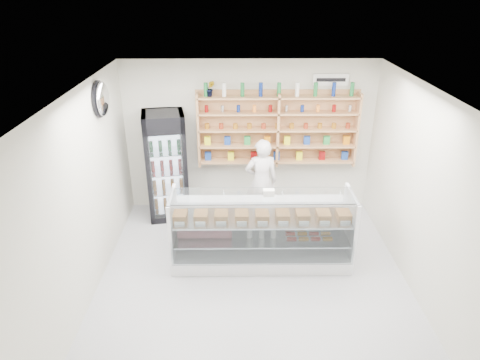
{
  "coord_description": "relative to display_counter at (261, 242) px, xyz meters",
  "views": [
    {
      "loc": [
        -0.25,
        -4.9,
        4.03
      ],
      "look_at": [
        -0.18,
        0.9,
        1.29
      ],
      "focal_mm": 32.0,
      "sensor_mm": 36.0,
      "label": 1
    }
  ],
  "objects": [
    {
      "name": "drinks_cooler",
      "position": [
        -1.63,
        1.48,
        0.66
      ],
      "size": [
        0.82,
        0.81,
        1.97
      ],
      "rotation": [
        0.0,
        0.0,
        0.18
      ],
      "color": "black",
      "rests_on": "floor"
    },
    {
      "name": "room",
      "position": [
        -0.14,
        -0.65,
        1.07
      ],
      "size": [
        5.0,
        5.0,
        5.0
      ],
      "color": "#A7A6AB",
      "rests_on": "ground"
    },
    {
      "name": "potted_plant",
      "position": [
        -0.81,
        1.69,
        2.0
      ],
      "size": [
        0.16,
        0.13,
        0.27
      ],
      "primitive_type": "imported",
      "rotation": [
        0.0,
        0.0,
        0.06
      ],
      "color": "#1E6626",
      "rests_on": "wall_shelving"
    },
    {
      "name": "security_mirror",
      "position": [
        -2.31,
        0.55,
        2.12
      ],
      "size": [
        0.15,
        0.5,
        0.5
      ],
      "primitive_type": "ellipsoid",
      "color": "silver",
      "rests_on": "left_wall"
    },
    {
      "name": "wall_sign",
      "position": [
        1.26,
        1.82,
        2.12
      ],
      "size": [
        0.62,
        0.03,
        0.2
      ],
      "primitive_type": "cube",
      "color": "white",
      "rests_on": "back_wall"
    },
    {
      "name": "shop_worker",
      "position": [
        0.06,
        1.23,
        0.45
      ],
      "size": [
        0.61,
        0.43,
        1.57
      ],
      "primitive_type": "imported",
      "rotation": [
        0.0,
        0.0,
        3.23
      ],
      "color": "silver",
      "rests_on": "floor"
    },
    {
      "name": "wall_shelving",
      "position": [
        0.36,
        1.69,
        1.26
      ],
      "size": [
        2.84,
        0.28,
        1.33
      ],
      "color": "tan",
      "rests_on": "back_wall"
    },
    {
      "name": "display_counter",
      "position": [
        0.0,
        0.0,
        0.0
      ],
      "size": [
        2.71,
        0.81,
        1.18
      ],
      "color": "white",
      "rests_on": "floor"
    }
  ]
}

